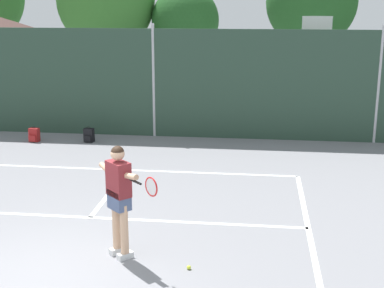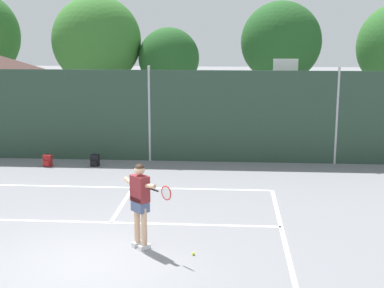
# 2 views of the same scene
# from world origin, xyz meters

# --- Properties ---
(ground_plane) EXTENTS (120.00, 120.00, 0.00)m
(ground_plane) POSITION_xyz_m (0.00, 0.00, 0.00)
(ground_plane) COLOR gray
(court_markings) EXTENTS (8.30, 11.10, 0.01)m
(court_markings) POSITION_xyz_m (0.00, 0.65, 0.00)
(court_markings) COLOR white
(court_markings) RESTS_ON ground
(chainlink_fence) EXTENTS (26.09, 0.09, 3.37)m
(chainlink_fence) POSITION_xyz_m (-0.00, 9.00, 1.61)
(chainlink_fence) COLOR #284233
(chainlink_fence) RESTS_ON ground
(basketball_hoop) EXTENTS (0.90, 0.67, 3.55)m
(basketball_hoop) POSITION_xyz_m (4.82, 10.38, 2.31)
(basketball_hoop) COLOR #9E9EA3
(basketball_hoop) RESTS_ON ground
(treeline_backdrop) EXTENTS (28.42, 4.57, 6.78)m
(treeline_backdrop) POSITION_xyz_m (-0.78, 20.59, 3.90)
(treeline_backdrop) COLOR brown
(treeline_backdrop) RESTS_ON ground
(tennis_player) EXTENTS (1.15, 0.96, 1.85)m
(tennis_player) POSITION_xyz_m (1.00, 0.97, 1.11)
(tennis_player) COLOR silver
(tennis_player) RESTS_ON ground
(tennis_ball) EXTENTS (0.07, 0.07, 0.07)m
(tennis_ball) POSITION_xyz_m (2.14, 0.66, 0.03)
(tennis_ball) COLOR #CCE033
(tennis_ball) RESTS_ON ground
(backpack_red) EXTENTS (0.30, 0.27, 0.46)m
(backpack_red) POSITION_xyz_m (-3.37, 7.87, 0.19)
(backpack_red) COLOR maroon
(backpack_red) RESTS_ON ground
(backpack_black) EXTENTS (0.30, 0.27, 0.46)m
(backpack_black) POSITION_xyz_m (-1.77, 8.03, 0.19)
(backpack_black) COLOR black
(backpack_black) RESTS_ON ground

